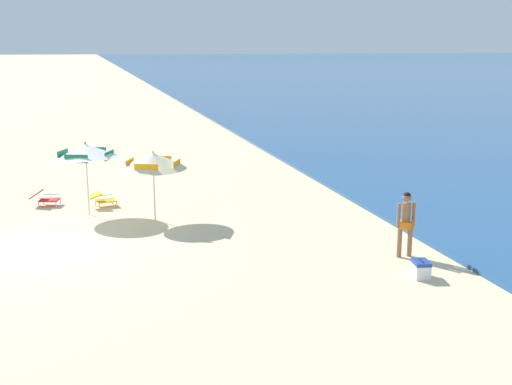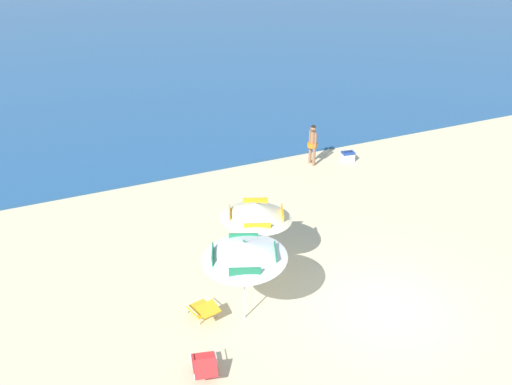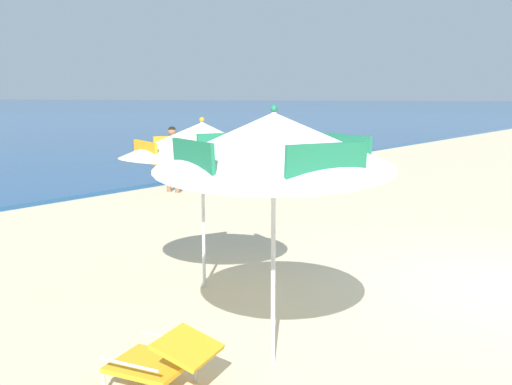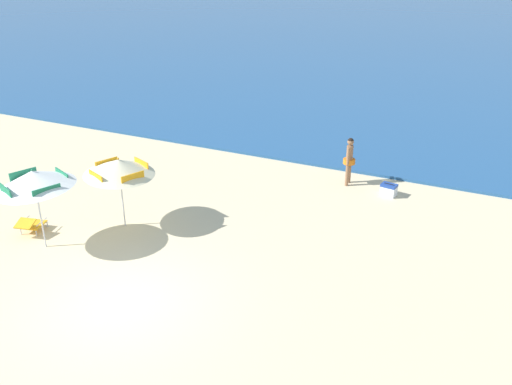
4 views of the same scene
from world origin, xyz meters
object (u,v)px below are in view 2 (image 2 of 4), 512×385
beach_umbrella_striped_main (244,250)px  cooler_box (348,156)px  lounge_chair_under_umbrella (204,309)px  beach_umbrella_striped_second (256,211)px  lounge_chair_beside_umbrella (205,364)px  person_standing_near_shore (313,142)px

beach_umbrella_striped_main → cooler_box: size_ratio=5.23×
lounge_chair_under_umbrella → beach_umbrella_striped_main: bearing=-24.5°
cooler_box → lounge_chair_under_umbrella: bearing=-141.8°
beach_umbrella_striped_main → beach_umbrella_striped_second: size_ratio=1.34×
beach_umbrella_striped_main → beach_umbrella_striped_second: beach_umbrella_striped_main is taller
beach_umbrella_striped_main → lounge_chair_beside_umbrella: 2.74m
beach_umbrella_striped_second → lounge_chair_beside_umbrella: (-2.79, -3.33, -1.58)m
lounge_chair_under_umbrella → cooler_box: size_ratio=1.75×
beach_umbrella_striped_main → person_standing_near_shore: beach_umbrella_striped_main is taller
lounge_chair_under_umbrella → person_standing_near_shore: person_standing_near_shore is taller
beach_umbrella_striped_second → lounge_chair_beside_umbrella: bearing=-130.0°
beach_umbrella_striped_second → person_standing_near_shore: (5.07, 5.69, -0.88)m
beach_umbrella_striped_main → person_standing_near_shore: bearing=50.5°
beach_umbrella_striped_main → lounge_chair_beside_umbrella: size_ratio=2.88×
lounge_chair_beside_umbrella → cooler_box: lounge_chair_beside_umbrella is taller
lounge_chair_beside_umbrella → person_standing_near_shore: 11.98m
lounge_chair_under_umbrella → cooler_box: bearing=38.2°
beach_umbrella_striped_second → cooler_box: (6.55, 5.34, -1.64)m
beach_umbrella_striped_main → lounge_chair_under_umbrella: (-0.93, 0.43, -1.73)m
lounge_chair_under_umbrella → cooler_box: 11.06m
beach_umbrella_striped_second → lounge_chair_under_umbrella: (-2.14, -1.50, -1.57)m
beach_umbrella_striped_second → cooler_box: bearing=39.2°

